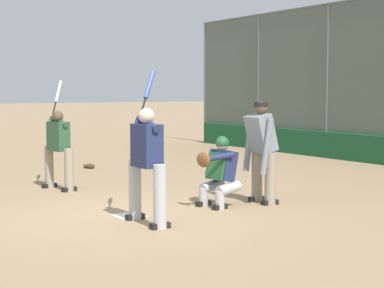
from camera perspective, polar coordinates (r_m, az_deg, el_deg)
name	(u,v)px	position (r m, az deg, el deg)	size (l,w,h in m)	color
ground_plane	(129,216)	(9.67, -5.66, -6.40)	(160.00, 160.00, 0.00)	#9E7F5B
home_plate_marker	(129,216)	(9.66, -5.66, -6.37)	(0.43, 0.43, 0.01)	white
batter_at_plate	(147,161)	(8.96, -4.03, -1.53)	(1.03, 0.59, 2.17)	#B7B7BC
catcher_behind_plate	(219,170)	(10.32, 2.39, -2.35)	(0.63, 0.74, 1.14)	#B7B7BC
umpire_home	(261,149)	(10.65, 6.19, -0.43)	(0.69, 0.45, 1.69)	gray
batter_on_deck	(58,147)	(12.32, -11.79, -0.25)	(1.05, 0.56, 2.07)	gray
fielding_glove_on_dirt	(90,166)	(15.59, -9.08, -1.94)	(0.31, 0.24, 0.11)	#56331E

